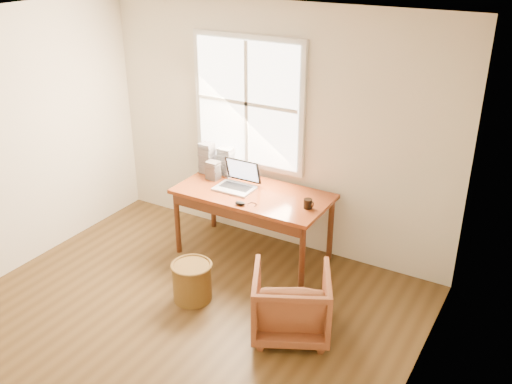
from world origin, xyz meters
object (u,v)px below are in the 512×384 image
desk (253,194)px  cd_stack_a (226,161)px  armchair (291,303)px  laptop (234,175)px  wicker_stool (192,282)px  coffee_mug (308,204)px

desk → cd_stack_a: bearing=152.1°
armchair → laptop: 1.58m
wicker_stool → coffee_mug: bearing=51.3°
laptop → cd_stack_a: bearing=133.5°
desk → coffee_mug: 0.65m
wicker_stool → coffee_mug: 1.33m
cd_stack_a → laptop: bearing=-45.8°
laptop → cd_stack_a: (-0.29, 0.30, -0.01)m
cd_stack_a → desk: bearing=-27.9°
desk → laptop: (-0.20, -0.04, 0.18)m
coffee_mug → cd_stack_a: 1.18m
laptop → coffee_mug: laptop is taller
desk → cd_stack_a: 0.59m
armchair → wicker_stool: 1.04m
wicker_stool → laptop: laptop is taller
laptop → armchair: bearing=-39.3°
desk → laptop: laptop is taller
armchair → laptop: laptop is taller
wicker_stool → coffee_mug: (0.74, 0.92, 0.61)m
armchair → coffee_mug: bearing=-98.5°
laptop → desk: bearing=10.4°
wicker_stool → cd_stack_a: 1.49m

